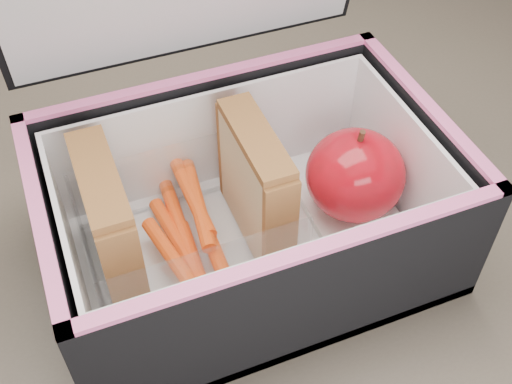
% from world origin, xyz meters
% --- Properties ---
extents(kitchen_table, '(1.20, 0.80, 0.75)m').
position_xyz_m(kitchen_table, '(0.00, 0.00, 0.66)').
color(kitchen_table, brown).
rests_on(kitchen_table, ground).
extents(lunch_bag, '(0.31, 0.25, 0.31)m').
position_xyz_m(lunch_bag, '(-0.01, 0.03, 0.82)').
color(lunch_bag, black).
rests_on(lunch_bag, kitchen_table).
extents(plastic_tub, '(0.16, 0.12, 0.07)m').
position_xyz_m(plastic_tub, '(-0.05, 0.04, 0.80)').
color(plastic_tub, white).
rests_on(plastic_tub, lunch_bag).
extents(sandwich_left, '(0.03, 0.10, 0.11)m').
position_xyz_m(sandwich_left, '(-0.11, 0.04, 0.82)').
color(sandwich_left, '#CDBC89').
rests_on(sandwich_left, plastic_tub).
extents(sandwich_right, '(0.03, 0.10, 0.11)m').
position_xyz_m(sandwich_right, '(0.01, 0.04, 0.82)').
color(sandwich_right, '#CDBC89').
rests_on(sandwich_right, plastic_tub).
extents(carrot_sticks, '(0.06, 0.16, 0.03)m').
position_xyz_m(carrot_sticks, '(-0.05, 0.04, 0.78)').
color(carrot_sticks, '#F63F07').
rests_on(carrot_sticks, plastic_tub).
extents(paper_napkin, '(0.07, 0.08, 0.01)m').
position_xyz_m(paper_napkin, '(0.09, 0.04, 0.77)').
color(paper_napkin, white).
rests_on(paper_napkin, lunch_bag).
extents(red_apple, '(0.09, 0.09, 0.09)m').
position_xyz_m(red_apple, '(0.09, 0.03, 0.81)').
color(red_apple, maroon).
rests_on(red_apple, paper_napkin).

